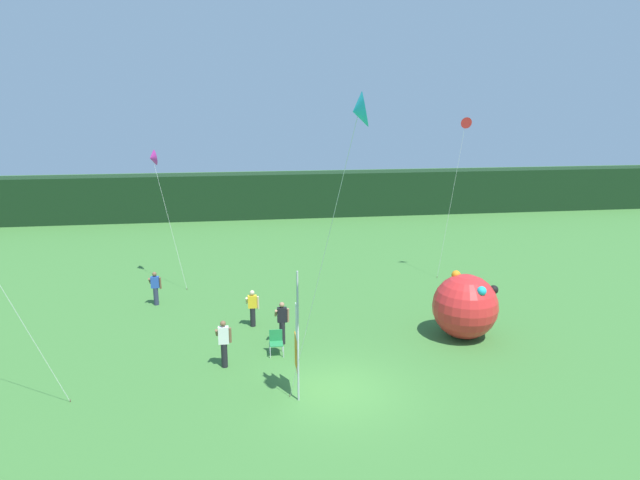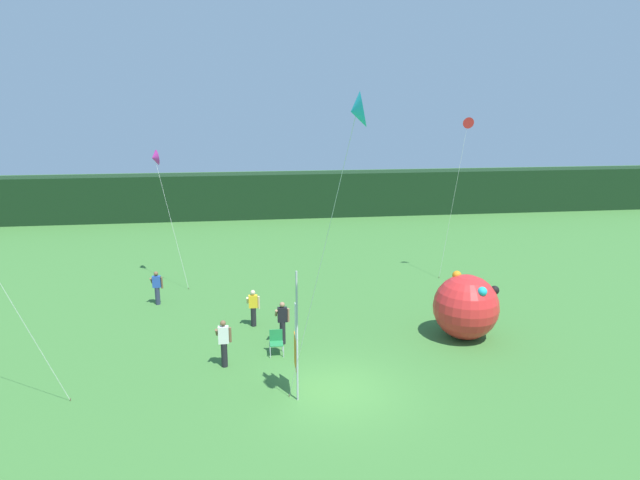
# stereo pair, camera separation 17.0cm
# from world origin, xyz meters

# --- Properties ---
(ground_plane) EXTENTS (120.00, 120.00, 0.00)m
(ground_plane) POSITION_xyz_m (0.00, 0.00, 0.00)
(ground_plane) COLOR #3D7533
(distant_treeline) EXTENTS (80.00, 2.40, 3.55)m
(distant_treeline) POSITION_xyz_m (0.00, 28.58, 1.77)
(distant_treeline) COLOR black
(distant_treeline) RESTS_ON ground
(banner_flag) EXTENTS (0.06, 1.03, 4.19)m
(banner_flag) POSITION_xyz_m (-1.37, -0.09, 2.01)
(banner_flag) COLOR #B7B7BC
(banner_flag) RESTS_ON ground
(person_near_banner) EXTENTS (0.55, 0.48, 1.69)m
(person_near_banner) POSITION_xyz_m (-1.54, 3.84, 0.90)
(person_near_banner) COLOR black
(person_near_banner) RESTS_ON ground
(person_mid_field) EXTENTS (0.55, 0.48, 1.72)m
(person_mid_field) POSITION_xyz_m (-3.69, 2.21, 0.92)
(person_mid_field) COLOR black
(person_mid_field) RESTS_ON ground
(person_far_left) EXTENTS (0.55, 0.48, 1.57)m
(person_far_left) POSITION_xyz_m (-6.92, 8.91, 0.84)
(person_far_left) COLOR #2D334C
(person_far_left) RESTS_ON ground
(person_far_right) EXTENTS (0.55, 0.48, 1.56)m
(person_far_right) POSITION_xyz_m (-2.61, 5.75, 0.83)
(person_far_right) COLOR black
(person_far_right) RESTS_ON ground
(inflatable_balloon) EXTENTS (2.54, 2.54, 2.60)m
(inflatable_balloon) POSITION_xyz_m (5.59, 3.47, 1.28)
(inflatable_balloon) COLOR red
(inflatable_balloon) RESTS_ON ground
(folding_chair) EXTENTS (0.51, 0.51, 0.89)m
(folding_chair) POSITION_xyz_m (-1.83, 3.00, 0.51)
(folding_chair) COLOR #BCBCC1
(folding_chair) RESTS_ON ground
(kite_red_delta_1) EXTENTS (1.31, 0.33, 8.34)m
(kite_red_delta_1) POSITION_xyz_m (8.20, 10.81, 7.97)
(kite_red_delta_1) COLOR brown
(kite_red_delta_1) RESTS_ON ground
(kite_cyan_delta_2) EXTENTS (1.82, 3.11, 9.25)m
(kite_cyan_delta_2) POSITION_xyz_m (-0.13, -2.79, 8.78)
(kite_cyan_delta_2) COLOR brown
(kite_cyan_delta_2) RESTS_ON ground
(kite_magenta_delta_3) EXTENTS (1.76, 2.01, 6.76)m
(kite_magenta_delta_3) POSITION_xyz_m (-7.16, 12.45, 6.35)
(kite_magenta_delta_3) COLOR brown
(kite_magenta_delta_3) RESTS_ON ground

